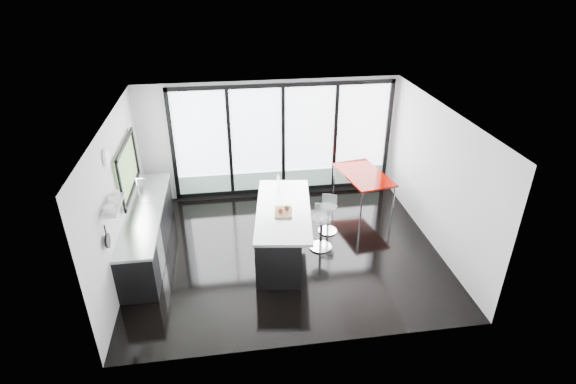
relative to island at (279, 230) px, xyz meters
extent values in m
cube|color=black|center=(0.12, 0.03, -0.50)|extent=(6.00, 5.00, 0.00)
cube|color=white|center=(0.12, 0.03, 2.30)|extent=(6.00, 5.00, 0.00)
cube|color=silver|center=(0.12, 2.53, 0.90)|extent=(6.00, 0.00, 2.80)
cube|color=white|center=(0.42, 2.50, 0.90)|extent=(5.00, 0.02, 2.50)
cube|color=gray|center=(0.42, 2.46, -0.13)|extent=(5.00, 0.02, 0.44)
cube|color=black|center=(-0.83, 2.46, 0.90)|extent=(0.08, 0.04, 2.50)
cube|color=black|center=(0.42, 2.46, 0.90)|extent=(0.08, 0.04, 2.50)
cube|color=black|center=(1.67, 2.46, 0.90)|extent=(0.08, 0.04, 2.50)
cube|color=silver|center=(0.12, -2.47, 0.90)|extent=(6.00, 0.00, 2.80)
cube|color=silver|center=(-2.88, 0.03, 0.90)|extent=(0.00, 5.00, 2.80)
cube|color=#5F8447|center=(-2.85, 0.93, 1.10)|extent=(0.02, 1.60, 0.90)
cube|color=#AAADAF|center=(-2.75, -0.82, 1.25)|extent=(0.25, 0.80, 0.03)
cylinder|color=white|center=(-2.85, -0.27, 1.85)|extent=(0.04, 0.30, 0.30)
cylinder|color=black|center=(-2.82, -1.22, 0.85)|extent=(0.03, 0.24, 0.24)
cube|color=silver|center=(3.12, 0.03, 0.90)|extent=(0.00, 5.00, 2.80)
cube|color=black|center=(-2.56, 0.43, -0.07)|extent=(0.65, 3.20, 0.87)
cube|color=#AAADAF|center=(-2.56, 0.43, 0.39)|extent=(0.69, 3.24, 0.05)
cube|color=#AAADAF|center=(-2.56, 0.93, 0.39)|extent=(0.45, 0.48, 0.06)
cylinder|color=silver|center=(-2.71, 0.93, 0.64)|extent=(0.02, 0.02, 0.44)
cube|color=#AAADAF|center=(-2.24, -0.32, -0.08)|extent=(0.03, 0.60, 0.80)
cube|color=black|center=(-0.01, 0.00, -0.04)|extent=(1.12, 2.44, 0.93)
cube|color=#AAADAF|center=(0.08, -0.01, 0.46)|extent=(1.34, 2.53, 0.05)
cube|color=tan|center=(0.06, -0.17, 0.50)|extent=(0.38, 0.47, 0.03)
sphere|color=maroon|center=(0.00, -0.22, 0.56)|extent=(0.11, 0.11, 0.10)
sphere|color=#5A2D1B|center=(0.13, -0.13, 0.56)|extent=(0.10, 0.10, 0.09)
cylinder|color=silver|center=(0.08, 0.80, 0.63)|extent=(0.08, 0.08, 0.30)
cylinder|color=silver|center=(0.83, 0.00, -0.14)|extent=(0.59, 0.59, 0.72)
cylinder|color=silver|center=(1.11, 0.57, -0.18)|extent=(0.51, 0.51, 0.64)
cube|color=#840700|center=(2.14, 1.55, -0.09)|extent=(1.15, 1.69, 0.83)
camera|label=1|loc=(-0.90, -7.32, 4.76)|focal=28.00mm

